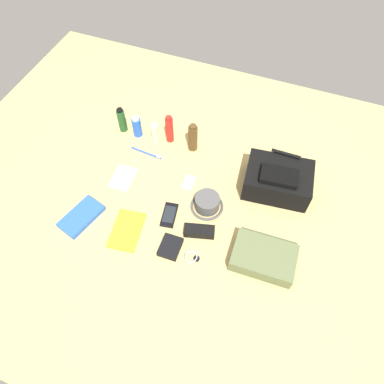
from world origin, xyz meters
TOP-DOWN VIEW (x-y plane):
  - ground_plane at (0.00, 0.00)m, footprint 2.64×2.02m
  - backpack at (0.37, 0.20)m, footprint 0.34×0.26m
  - toiletry_pouch at (0.41, -0.20)m, footprint 0.28×0.23m
  - bucket_hat at (0.09, -0.03)m, footprint 0.16×0.16m
  - shampoo_bottle at (-0.52, 0.28)m, footprint 0.04×0.04m
  - deodorant_spray at (-0.43, 0.28)m, footprint 0.05×0.05m
  - lotion_bottle at (-0.32, 0.27)m, footprint 0.04×0.04m
  - sunscreen_spray at (-0.25, 0.31)m, footprint 0.04×0.04m
  - cologne_bottle at (-0.11, 0.30)m, footprint 0.05×0.05m
  - paperback_novel at (-0.45, -0.30)m, footprint 0.17×0.23m
  - travel_guidebook at (-0.21, -0.29)m, footprint 0.16×0.22m
  - cell_phone at (-0.06, -0.14)m, footprint 0.09×0.14m
  - media_player at (-0.04, 0.07)m, footprint 0.05×0.09m
  - wristwatch at (0.12, -0.30)m, footprint 0.07×0.06m
  - toothbrush at (-0.32, 0.17)m, footprint 0.18×0.02m
  - wallet at (0.01, -0.29)m, footprint 0.09×0.11m
  - notepad at (-0.36, -0.03)m, footprint 0.12×0.15m
  - sunglasses_case at (0.10, -0.18)m, footprint 0.15×0.09m

SIDE VIEW (x-z plane):
  - ground_plane at x=0.00m, z-range -0.02..0.00m
  - media_player at x=-0.04m, z-range 0.00..0.01m
  - wristwatch at x=0.12m, z-range 0.00..0.01m
  - cell_phone at x=-0.06m, z-range 0.00..0.01m
  - toothbrush at x=-0.32m, z-range 0.00..0.02m
  - notepad at x=-0.36m, z-range 0.00..0.02m
  - travel_guidebook at x=-0.21m, z-range 0.00..0.02m
  - wallet at x=0.01m, z-range 0.00..0.02m
  - paperback_novel at x=-0.45m, z-range 0.00..0.03m
  - sunglasses_case at x=0.10m, z-range 0.00..0.04m
  - bucket_hat at x=0.09m, z-range 0.00..0.07m
  - toiletry_pouch at x=0.41m, z-range 0.00..0.07m
  - deodorant_spray at x=-0.43m, z-range 0.00..0.13m
  - lotion_bottle at x=-0.32m, z-range 0.00..0.13m
  - backpack at x=0.37m, z-range -0.01..0.15m
  - shampoo_bottle at x=-0.52m, z-range 0.00..0.15m
  - cologne_bottle at x=-0.11m, z-range 0.00..0.17m
  - sunscreen_spray at x=-0.25m, z-range 0.00..0.17m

